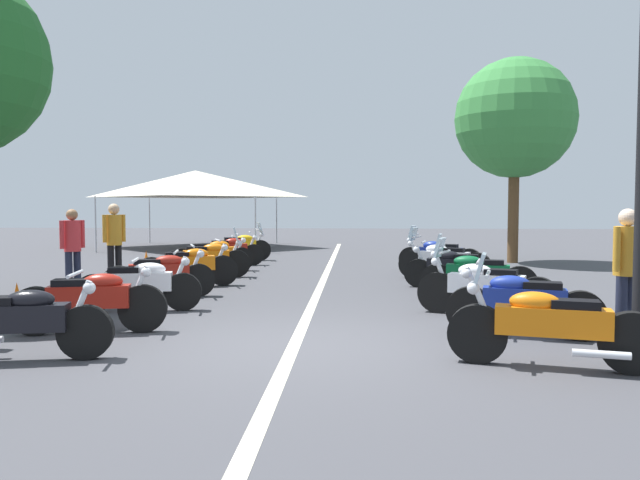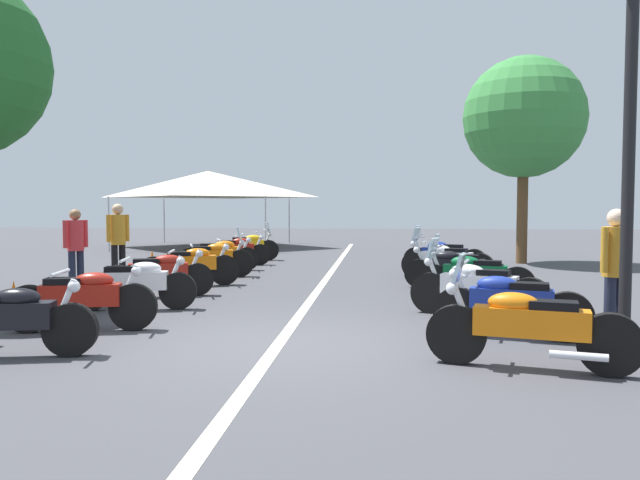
% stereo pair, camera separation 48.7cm
% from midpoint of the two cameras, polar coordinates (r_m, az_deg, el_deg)
% --- Properties ---
extents(ground_plane, '(80.00, 80.00, 0.00)m').
position_cam_midpoint_polar(ground_plane, '(7.78, -4.20, -9.66)').
color(ground_plane, '#424247').
extents(lane_centre_stripe, '(28.60, 0.16, 0.01)m').
position_cam_midpoint_polar(lane_centre_stripe, '(13.82, -0.84, -4.00)').
color(lane_centre_stripe, beige).
rests_on(lane_centre_stripe, ground_plane).
extents(motorcycle_left_row_0, '(0.71, 2.12, 0.99)m').
position_cam_midpoint_polar(motorcycle_left_row_0, '(7.77, -27.91, -6.65)').
color(motorcycle_left_row_0, black).
rests_on(motorcycle_left_row_0, ground_plane).
extents(motorcycle_left_row_1, '(0.72, 2.03, 1.01)m').
position_cam_midpoint_polar(motorcycle_left_row_1, '(8.98, -21.87, -5.16)').
color(motorcycle_left_row_1, black).
rests_on(motorcycle_left_row_1, ground_plane).
extents(motorcycle_left_row_2, '(0.70, 2.03, 0.99)m').
position_cam_midpoint_polar(motorcycle_left_row_2, '(10.58, -17.61, -3.90)').
color(motorcycle_left_row_2, black).
rests_on(motorcycle_left_row_2, ground_plane).
extents(motorcycle_left_row_3, '(0.93, 1.99, 0.99)m').
position_cam_midpoint_polar(motorcycle_left_row_3, '(12.00, -15.67, -3.04)').
color(motorcycle_left_row_3, black).
rests_on(motorcycle_left_row_3, ground_plane).
extents(motorcycle_left_row_4, '(1.00, 2.05, 1.01)m').
position_cam_midpoint_polar(motorcycle_left_row_4, '(13.46, -13.08, -2.29)').
color(motorcycle_left_row_4, black).
rests_on(motorcycle_left_row_4, ground_plane).
extents(motorcycle_left_row_5, '(0.72, 2.09, 1.22)m').
position_cam_midpoint_polar(motorcycle_left_row_5, '(15.13, -11.26, -1.64)').
color(motorcycle_left_row_5, black).
rests_on(motorcycle_left_row_5, ground_plane).
extents(motorcycle_left_row_6, '(0.86, 2.11, 0.99)m').
position_cam_midpoint_polar(motorcycle_left_row_6, '(16.54, -10.68, -1.30)').
color(motorcycle_left_row_6, black).
rests_on(motorcycle_left_row_6, ground_plane).
extents(motorcycle_left_row_7, '(0.74, 2.07, 0.99)m').
position_cam_midpoint_polar(motorcycle_left_row_7, '(18.08, -9.23, -0.93)').
color(motorcycle_left_row_7, black).
rests_on(motorcycle_left_row_7, ground_plane).
extents(motorcycle_left_row_8, '(0.88, 1.94, 1.21)m').
position_cam_midpoint_polar(motorcycle_left_row_8, '(19.57, -8.10, -0.55)').
color(motorcycle_left_row_8, black).
rests_on(motorcycle_left_row_8, ground_plane).
extents(motorcycle_right_row_0, '(0.87, 2.15, 1.21)m').
position_cam_midpoint_polar(motorcycle_right_row_0, '(6.95, 18.50, -7.40)').
color(motorcycle_right_row_0, black).
rests_on(motorcycle_right_row_0, ground_plane).
extents(motorcycle_right_row_1, '(0.83, 1.99, 1.00)m').
position_cam_midpoint_polar(motorcycle_right_row_1, '(8.48, 16.65, -5.57)').
color(motorcycle_right_row_1, black).
rests_on(motorcycle_right_row_1, ground_plane).
extents(motorcycle_right_row_2, '(1.02, 2.07, 1.22)m').
position_cam_midpoint_polar(motorcycle_right_row_2, '(9.92, 13.58, -4.17)').
color(motorcycle_right_row_2, black).
rests_on(motorcycle_right_row_2, ground_plane).
extents(motorcycle_right_row_3, '(0.84, 2.10, 1.21)m').
position_cam_midpoint_polar(motorcycle_right_row_3, '(11.63, 13.06, -3.12)').
color(motorcycle_right_row_3, black).
rests_on(motorcycle_right_row_3, ground_plane).
extents(motorcycle_right_row_4, '(0.84, 2.11, 0.98)m').
position_cam_midpoint_polar(motorcycle_right_row_4, '(13.14, 11.28, -2.48)').
color(motorcycle_right_row_4, black).
rests_on(motorcycle_right_row_4, ground_plane).
extents(motorcycle_right_row_5, '(1.05, 2.08, 1.22)m').
position_cam_midpoint_polar(motorcycle_right_row_5, '(14.65, 10.36, -1.79)').
color(motorcycle_right_row_5, black).
rests_on(motorcycle_right_row_5, ground_plane).
extents(motorcycle_right_row_6, '(1.01, 2.07, 1.21)m').
position_cam_midpoint_polar(motorcycle_right_row_6, '(16.22, 10.05, -1.33)').
color(motorcycle_right_row_6, black).
rests_on(motorcycle_right_row_6, ground_plane).
extents(traffic_cone_0, '(0.36, 0.36, 0.61)m').
position_cam_midpoint_polar(traffic_cone_0, '(16.12, -16.60, -2.07)').
color(traffic_cone_0, orange).
rests_on(traffic_cone_0, ground_plane).
extents(traffic_cone_2, '(0.36, 0.36, 0.61)m').
position_cam_midpoint_polar(traffic_cone_2, '(10.18, -27.43, -5.29)').
color(traffic_cone_2, orange).
rests_on(traffic_cone_2, ground_plane).
extents(bystander_0, '(0.34, 0.45, 1.69)m').
position_cam_midpoint_polar(bystander_0, '(8.69, 25.04, -1.97)').
color(bystander_0, '#1E2338').
rests_on(bystander_0, ground_plane).
extents(bystander_1, '(0.43, 0.37, 1.78)m').
position_cam_midpoint_polar(bystander_1, '(14.14, -19.43, 0.24)').
color(bystander_1, black).
rests_on(bystander_1, ground_plane).
extents(bystander_2, '(0.45, 0.34, 1.67)m').
position_cam_midpoint_polar(bystander_2, '(13.29, -22.89, -0.32)').
color(bystander_2, '#1E2338').
rests_on(bystander_2, ground_plane).
extents(roadside_tree_1, '(3.60, 3.60, 6.17)m').
position_cam_midpoint_polar(roadside_tree_1, '(19.73, 16.91, 10.67)').
color(roadside_tree_1, brown).
rests_on(roadside_tree_1, ground_plane).
extents(event_tent, '(6.66, 6.66, 3.20)m').
position_cam_midpoint_polar(event_tent, '(26.26, -11.96, 5.11)').
color(event_tent, beige).
rests_on(event_tent, ground_plane).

